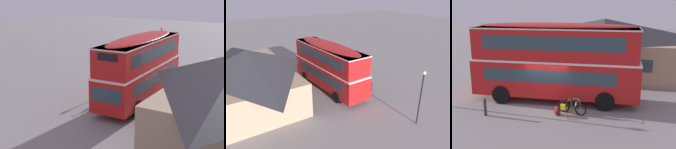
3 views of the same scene
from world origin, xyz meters
TOP-DOWN VIEW (x-y plane):
  - ground_plane at (0.00, 0.00)m, footprint 120.00×120.00m
  - double_decker_bus at (0.13, 0.92)m, footprint 10.22×3.42m
  - touring_bicycle at (1.62, -0.96)m, footprint 1.66×0.55m
  - backpack_on_ground at (0.97, -1.35)m, footprint 0.36×0.37m
  - water_bottle_red_squeeze at (1.61, -1.69)m, footprint 0.08×0.08m
  - street_lamp at (-9.12, -1.96)m, footprint 0.28×0.28m
  - kerb_bollard at (-2.74, -2.52)m, footprint 0.16×0.16m

SIDE VIEW (x-z plane):
  - ground_plane at x=0.00m, z-range 0.00..0.00m
  - water_bottle_red_squeeze at x=1.61m, z-range -0.01..0.21m
  - backpack_on_ground at x=0.97m, z-range 0.01..0.52m
  - touring_bicycle at x=1.62m, z-range -0.13..0.87m
  - kerb_bollard at x=-2.74m, z-range 0.01..0.98m
  - double_decker_bus at x=0.13m, z-range 0.25..5.04m
  - street_lamp at x=-9.12m, z-range 0.54..4.95m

